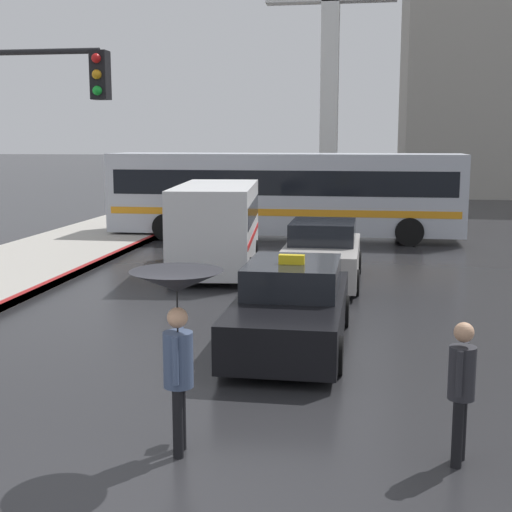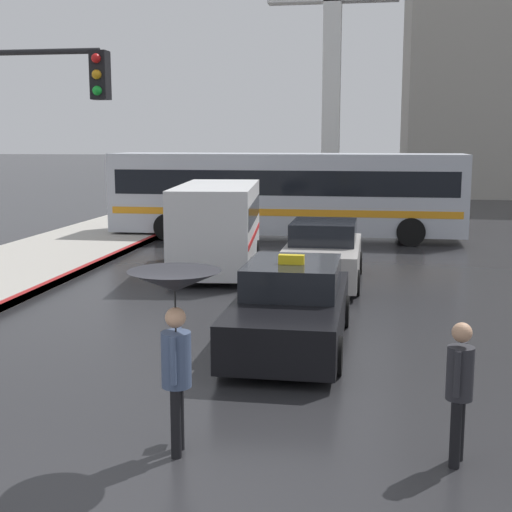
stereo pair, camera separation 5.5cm
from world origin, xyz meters
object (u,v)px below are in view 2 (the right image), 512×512
(sedan_red, at_px, (323,255))
(monument_cross, at_px, (332,40))
(city_bus, at_px, (286,191))
(pedestrian_man, at_px, (460,383))
(ambulance_van, at_px, (217,223))
(pedestrian_with_umbrella, at_px, (175,309))
(taxi, at_px, (291,307))

(sedan_red, xyz_separation_m, monument_cross, (-1.08, 20.21, 7.83))
(city_bus, height_order, pedestrian_man, city_bus)
(sedan_red, xyz_separation_m, pedestrian_man, (2.19, -9.89, 0.24))
(ambulance_van, bearing_deg, pedestrian_man, 108.85)
(monument_cross, bearing_deg, city_bus, -93.77)
(city_bus, relative_size, pedestrian_man, 7.74)
(city_bus, height_order, pedestrian_with_umbrella, city_bus)
(city_bus, xyz_separation_m, monument_cross, (0.82, 12.42, 6.83))
(taxi, height_order, ambulance_van, ambulance_van)
(taxi, relative_size, pedestrian_with_umbrella, 2.17)
(pedestrian_man, bearing_deg, pedestrian_with_umbrella, -69.07)
(sedan_red, bearing_deg, taxi, 88.43)
(taxi, distance_m, monument_cross, 26.97)
(pedestrian_man, bearing_deg, ambulance_van, -138.58)
(taxi, bearing_deg, monument_cross, -87.94)
(taxi, relative_size, sedan_red, 1.07)
(pedestrian_man, bearing_deg, city_bus, -150.48)
(city_bus, xyz_separation_m, pedestrian_man, (4.09, -17.67, -0.76))
(city_bus, distance_m, monument_cross, 14.20)
(taxi, bearing_deg, pedestrian_with_umbrella, 80.28)
(taxi, height_order, sedan_red, taxi)
(city_bus, xyz_separation_m, pedestrian_with_umbrella, (0.97, -17.92, 0.00))
(city_bus, distance_m, pedestrian_man, 18.16)
(ambulance_van, xyz_separation_m, pedestrian_with_umbrella, (2.02, -11.30, 0.40))
(ambulance_van, xyz_separation_m, pedestrian_man, (5.14, -11.06, -0.36))
(pedestrian_man, distance_m, monument_cross, 31.21)
(taxi, relative_size, monument_cross, 0.31)
(ambulance_van, bearing_deg, city_bus, -105.11)
(pedestrian_with_umbrella, bearing_deg, monument_cross, -6.31)
(pedestrian_with_umbrella, distance_m, monument_cross, 31.10)
(pedestrian_with_umbrella, relative_size, monument_cross, 0.14)
(sedan_red, distance_m, monument_cross, 21.70)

